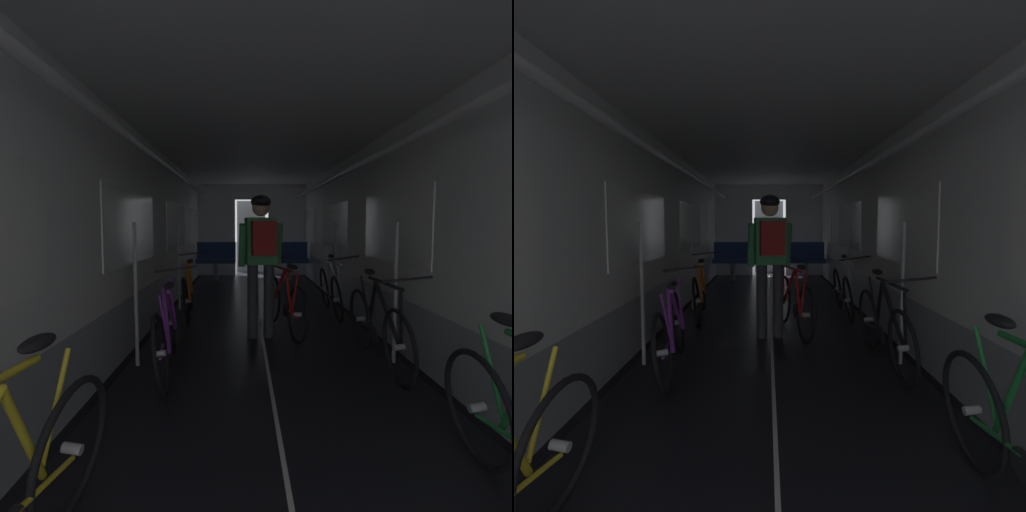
% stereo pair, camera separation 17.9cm
% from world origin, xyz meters
% --- Properties ---
extents(train_car_shell, '(3.14, 12.34, 2.57)m').
position_xyz_m(train_car_shell, '(-0.00, 3.60, 1.70)').
color(train_car_shell, black).
rests_on(train_car_shell, ground).
extents(bench_seat_far_left, '(0.98, 0.51, 0.95)m').
position_xyz_m(bench_seat_far_left, '(-0.90, 8.07, 0.57)').
color(bench_seat_far_left, gray).
rests_on(bench_seat_far_left, ground).
extents(bench_seat_far_right, '(0.98, 0.51, 0.95)m').
position_xyz_m(bench_seat_far_right, '(0.90, 8.07, 0.57)').
color(bench_seat_far_right, gray).
rests_on(bench_seat_far_right, ground).
extents(bicycle_orange, '(0.44, 1.69, 0.95)m').
position_xyz_m(bicycle_orange, '(-1.06, 4.14, 0.38)').
color(bicycle_orange, black).
rests_on(bicycle_orange, ground).
extents(bicycle_black, '(0.44, 1.69, 0.95)m').
position_xyz_m(bicycle_black, '(1.08, 2.06, 0.38)').
color(bicycle_black, black).
rests_on(bicycle_black, ground).
extents(bicycle_purple, '(0.44, 1.69, 0.95)m').
position_xyz_m(bicycle_purple, '(-0.95, 1.94, 0.38)').
color(bicycle_purple, black).
rests_on(bicycle_purple, ground).
extents(bicycle_silver, '(0.44, 1.69, 0.96)m').
position_xyz_m(bicycle_silver, '(1.10, 4.23, 0.38)').
color(bicycle_silver, black).
rests_on(bicycle_silver, ground).
extents(person_cyclist_aisle, '(0.55, 0.43, 1.73)m').
position_xyz_m(person_cyclist_aisle, '(-0.02, 3.02, 1.07)').
color(person_cyclist_aisle, '#2D2D33').
rests_on(person_cyclist_aisle, ground).
extents(bicycle_red_in_aisle, '(0.56, 1.66, 0.94)m').
position_xyz_m(bicycle_red_in_aisle, '(0.29, 3.28, 0.38)').
color(bicycle_red_in_aisle, black).
rests_on(bicycle_red_in_aisle, ground).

